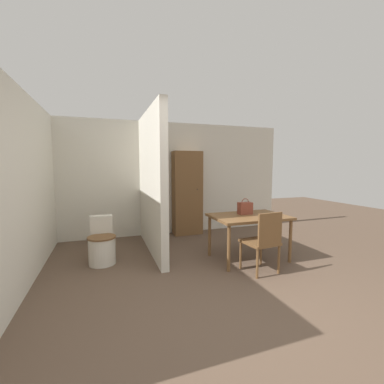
{
  "coord_description": "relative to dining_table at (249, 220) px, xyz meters",
  "views": [
    {
      "loc": [
        -1.37,
        -2.14,
        1.54
      ],
      "look_at": [
        0.03,
        1.91,
        1.1
      ],
      "focal_mm": 24.0,
      "sensor_mm": 36.0,
      "label": 1
    }
  ],
  "objects": [
    {
      "name": "ground_plane",
      "position": [
        -0.86,
        -1.46,
        -0.66
      ],
      "size": [
        16.0,
        16.0,
        0.0
      ],
      "primitive_type": "plane",
      "color": "brown"
    },
    {
      "name": "wall_back",
      "position": [
        -0.86,
        2.1,
        0.59
      ],
      "size": [
        5.58,
        0.12,
        2.5
      ],
      "color": "beige",
      "rests_on": "ground_plane"
    },
    {
      "name": "wall_left",
      "position": [
        -3.21,
        0.29,
        0.59
      ],
      "size": [
        0.12,
        4.49,
        2.5
      ],
      "color": "beige",
      "rests_on": "ground_plane"
    },
    {
      "name": "partition_wall",
      "position": [
        -1.43,
        0.97,
        0.59
      ],
      "size": [
        0.12,
        2.14,
        2.5
      ],
      "color": "beige",
      "rests_on": "ground_plane"
    },
    {
      "name": "dining_table",
      "position": [
        0.0,
        0.0,
        0.0
      ],
      "size": [
        1.21,
        0.83,
        0.73
      ],
      "color": "brown",
      "rests_on": "ground_plane"
    },
    {
      "name": "wooden_chair",
      "position": [
        -0.1,
        -0.56,
        -0.17
      ],
      "size": [
        0.49,
        0.49,
        0.9
      ],
      "rotation": [
        0.0,
        0.0,
        0.11
      ],
      "color": "brown",
      "rests_on": "ground_plane"
    },
    {
      "name": "toilet",
      "position": [
        -2.29,
        0.61,
        -0.37
      ],
      "size": [
        0.43,
        0.58,
        0.72
      ],
      "color": "silver",
      "rests_on": "ground_plane"
    },
    {
      "name": "handbag",
      "position": [
        -0.0,
        0.12,
        0.18
      ],
      "size": [
        0.23,
        0.14,
        0.27
      ],
      "color": "brown",
      "rests_on": "dining_table"
    },
    {
      "name": "wooden_cabinet",
      "position": [
        -0.46,
        1.85,
        0.27
      ],
      "size": [
        0.64,
        0.36,
        1.86
      ],
      "color": "brown",
      "rests_on": "ground_plane"
    }
  ]
}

